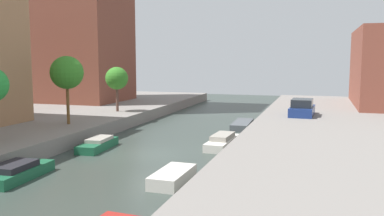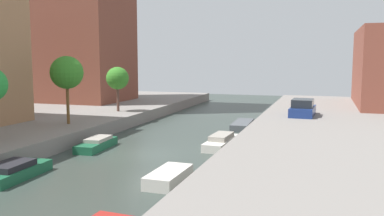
% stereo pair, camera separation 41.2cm
% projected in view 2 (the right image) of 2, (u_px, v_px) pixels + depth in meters
% --- Properties ---
extents(ground_plane, '(84.00, 84.00, 0.00)m').
position_uv_depth(ground_plane, '(144.00, 155.00, 24.33)').
color(ground_plane, '#333D38').
extents(street_tree_2, '(2.34, 2.34, 4.85)m').
position_uv_depth(street_tree_2, '(67.00, 73.00, 29.10)').
color(street_tree_2, brown).
rests_on(street_tree_2, quay_left).
extents(street_tree_3, '(2.00, 2.00, 3.94)m').
position_uv_depth(street_tree_3, '(118.00, 78.00, 36.23)').
color(street_tree_3, brown).
rests_on(street_tree_3, quay_left).
extents(parked_car, '(2.02, 4.15, 1.38)m').
position_uv_depth(parked_car, '(303.00, 109.00, 33.68)').
color(parked_car, navy).
rests_on(parked_car, quay_right).
extents(moored_boat_left_2, '(1.78, 3.88, 0.81)m').
position_uv_depth(moored_boat_left_2, '(14.00, 171.00, 19.47)').
color(moored_boat_left_2, '#195638').
rests_on(moored_boat_left_2, ground_plane).
extents(moored_boat_left_3, '(1.54, 3.73, 0.71)m').
position_uv_depth(moored_boat_left_3, '(97.00, 144.00, 25.86)').
color(moored_boat_left_3, '#195638').
rests_on(moored_boat_left_3, ground_plane).
extents(moored_boat_right_2, '(1.39, 3.08, 0.58)m').
position_uv_depth(moored_boat_right_2, '(169.00, 177.00, 18.74)').
color(moored_boat_right_2, beige).
rests_on(moored_boat_right_2, ground_plane).
extents(moored_boat_right_3, '(1.45, 4.37, 0.82)m').
position_uv_depth(moored_boat_right_3, '(221.00, 141.00, 26.49)').
color(moored_boat_right_3, beige).
rests_on(moored_boat_right_3, ground_plane).
extents(moored_boat_right_4, '(1.50, 4.33, 0.53)m').
position_uv_depth(moored_boat_right_4, '(242.00, 125.00, 33.60)').
color(moored_boat_right_4, '#4C5156').
rests_on(moored_boat_right_4, ground_plane).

